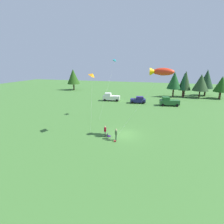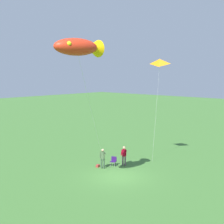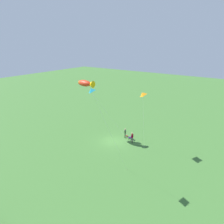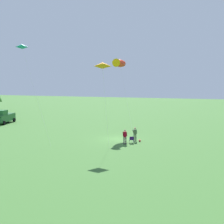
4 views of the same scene
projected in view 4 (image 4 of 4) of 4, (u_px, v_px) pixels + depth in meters
name	position (u px, v px, depth m)	size (l,w,h in m)	color
ground_plane	(118.00, 139.00, 39.64)	(160.00, 160.00, 0.00)	#3D6E2F
person_kite_flyer	(135.00, 133.00, 38.10)	(0.44, 0.56, 1.74)	#344D36
folding_chair	(131.00, 139.00, 37.05)	(0.63, 0.63, 0.82)	#2D1257
person_spectator	(125.00, 136.00, 36.49)	(0.44, 0.54, 1.74)	#513E4B
backpack_on_grass	(140.00, 141.00, 38.02)	(0.32, 0.22, 0.22)	#A02F2D
truck_green_flatbed	(3.00, 117.00, 52.92)	(5.23, 2.99, 2.34)	#296130
kite_large_fish	(119.00, 63.00, 43.54)	(7.87, 4.49, 10.33)	red
kite_delta_teal	(22.00, 46.00, 37.22)	(2.57, 5.32, 11.87)	teal
kite_delta_orange	(103.00, 65.00, 33.74)	(1.34, 1.65, 9.58)	orange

